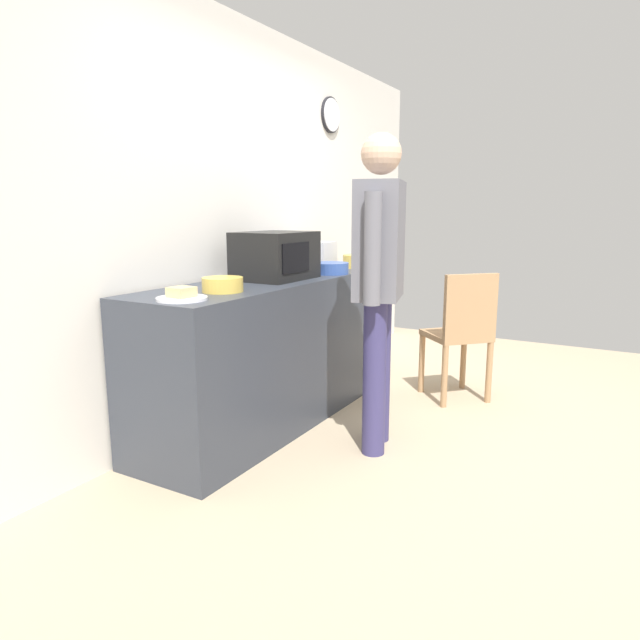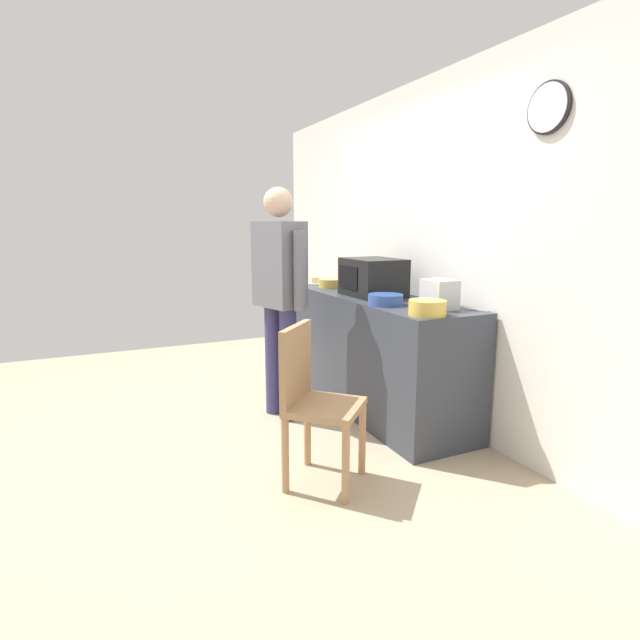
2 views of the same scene
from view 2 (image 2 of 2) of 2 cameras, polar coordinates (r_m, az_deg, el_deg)
name	(u,v)px [view 2 (image 2 of 2)]	position (r m, az deg, el deg)	size (l,w,h in m)	color
ground_plane	(236,438)	(3.75, -9.52, -13.03)	(6.00, 6.00, 0.00)	tan
back_wall	(426,250)	(4.14, 11.95, 7.76)	(5.40, 0.13, 2.60)	silver
kitchen_counter	(371,351)	(4.22, 5.76, -3.49)	(2.15, 0.62, 0.94)	#333842
microwave	(373,277)	(4.08, 5.99, 4.85)	(0.50, 0.39, 0.30)	black
sandwich_plate	(315,282)	(4.89, -0.54, 4.37)	(0.25, 0.25, 0.07)	white
salad_bowl	(427,308)	(3.26, 12.08, 1.36)	(0.24, 0.24, 0.10)	gold
cereal_bowl	(385,300)	(3.64, 7.43, 2.31)	(0.25, 0.25, 0.08)	#33519E
mixing_bowl	(331,283)	(4.60, 1.24, 4.19)	(0.22, 0.22, 0.08)	gold
toaster	(440,294)	(3.54, 13.40, 2.87)	(0.22, 0.18, 0.20)	silver
fork_utensil	(395,292)	(4.34, 8.45, 3.20)	(0.17, 0.02, 0.01)	silver
spoon_utensil	(477,310)	(3.55, 17.36, 1.13)	(0.17, 0.02, 0.01)	silver
person_standing	(280,286)	(3.85, -4.61, 3.86)	(0.57, 0.34, 1.78)	navy
wooden_chair	(313,397)	(2.95, -0.82, -8.71)	(0.57, 0.57, 0.94)	#A87F56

